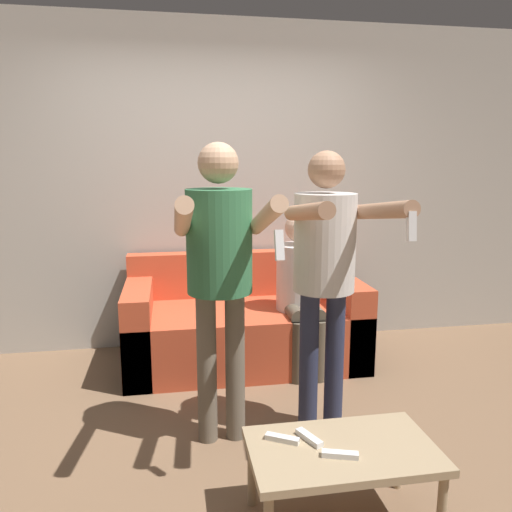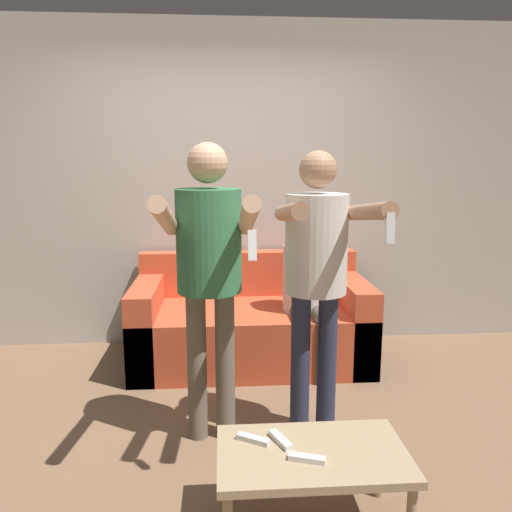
# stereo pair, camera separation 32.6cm
# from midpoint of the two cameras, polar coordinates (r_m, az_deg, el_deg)

# --- Properties ---
(ground_plane) EXTENTS (14.00, 14.00, 0.00)m
(ground_plane) POSITION_cam_midpoint_polar(r_m,az_deg,el_deg) (3.03, -5.34, -20.43)
(ground_plane) COLOR brown
(wall_back) EXTENTS (6.40, 0.06, 2.70)m
(wall_back) POSITION_cam_midpoint_polar(r_m,az_deg,el_deg) (4.26, -7.49, 7.79)
(wall_back) COLOR #B7B2A8
(wall_back) RESTS_ON ground_plane
(couch) EXTENTS (1.81, 0.91, 0.82)m
(couch) POSITION_cam_midpoint_polar(r_m,az_deg,el_deg) (3.99, -3.80, -7.93)
(couch) COLOR #C64C2D
(couch) RESTS_ON ground_plane
(person_standing_left) EXTENTS (0.47, 0.80, 1.67)m
(person_standing_left) POSITION_cam_midpoint_polar(r_m,az_deg,el_deg) (2.67, -7.64, -0.32)
(person_standing_left) COLOR #6B6051
(person_standing_left) RESTS_ON ground_plane
(person_standing_right) EXTENTS (0.46, 0.81, 1.63)m
(person_standing_right) POSITION_cam_midpoint_polar(r_m,az_deg,el_deg) (2.76, 4.63, -0.48)
(person_standing_right) COLOR #282D47
(person_standing_right) RESTS_ON ground_plane
(person_seated) EXTENTS (0.34, 0.54, 1.19)m
(person_seated) POSITION_cam_midpoint_polar(r_m,az_deg,el_deg) (3.75, 2.59, -3.19)
(person_seated) COLOR brown
(person_seated) RESTS_ON ground_plane
(coffee_table) EXTENTS (0.80, 0.47, 0.37)m
(coffee_table) POSITION_cam_midpoint_polar(r_m,az_deg,el_deg) (2.30, 5.55, -21.92)
(coffee_table) COLOR tan
(coffee_table) RESTS_ON ground_plane
(remote_near) EXTENTS (0.15, 0.08, 0.02)m
(remote_near) POSITION_cam_midpoint_polar(r_m,az_deg,el_deg) (2.20, 5.11, -21.78)
(remote_near) COLOR white
(remote_near) RESTS_ON coffee_table
(remote_mid) EXTENTS (0.09, 0.15, 0.02)m
(remote_mid) POSITION_cam_midpoint_polar(r_m,az_deg,el_deg) (2.30, 1.82, -20.15)
(remote_mid) COLOR white
(remote_mid) RESTS_ON coffee_table
(remote_far) EXTENTS (0.15, 0.11, 0.02)m
(remote_far) POSITION_cam_midpoint_polar(r_m,az_deg,el_deg) (2.30, -1.30, -20.25)
(remote_far) COLOR white
(remote_far) RESTS_ON coffee_table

